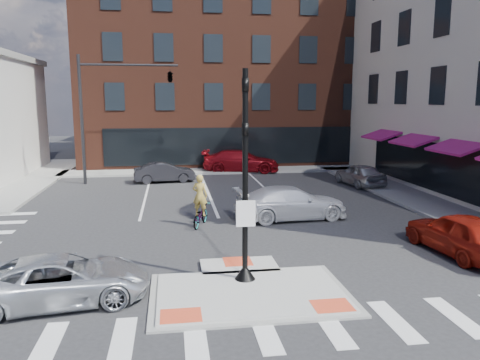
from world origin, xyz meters
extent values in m
plane|color=#28282B|center=(0.00, 0.00, 0.00)|extent=(120.00, 120.00, 0.00)
cube|color=gray|center=(0.00, -0.50, 0.03)|extent=(5.40, 3.60, 0.06)
cube|color=#A8A8A3|center=(0.00, -0.50, 0.06)|extent=(5.00, 3.20, 0.12)
cube|color=#A8A8A3|center=(0.00, 1.60, 0.06)|extent=(2.40, 1.40, 0.12)
cube|color=#E84928|center=(-1.90, -1.70, 0.12)|extent=(1.00, 0.80, 0.01)
cube|color=#E84928|center=(1.90, -1.70, 0.12)|extent=(1.00, 0.80, 0.01)
cube|color=#E84928|center=(0.00, 1.90, 0.12)|extent=(0.90, 0.90, 0.01)
cube|color=gray|center=(-11.00, 20.00, 0.07)|extent=(3.00, 20.00, 0.15)
cube|color=gray|center=(10.80, 10.00, 0.07)|extent=(3.00, 24.00, 0.15)
cube|color=gray|center=(3.00, 22.00, 0.07)|extent=(26.00, 3.00, 0.15)
cube|color=#4A2217|center=(3.00, 32.00, 7.50)|extent=(24.00, 18.00, 15.00)
cube|color=black|center=(3.00, 23.00, 1.80)|extent=(20.00, 0.12, 2.80)
cube|color=black|center=(12.00, 10.00, 1.70)|extent=(0.12, 16.00, 2.60)
cube|color=#BD1979|center=(11.30, 10.00, 3.05)|extent=(1.46, 3.00, 0.58)
cube|color=#BD1979|center=(11.30, 16.00, 3.05)|extent=(1.46, 3.00, 0.58)
cube|color=slate|center=(-4.00, 52.00, 5.00)|extent=(10.00, 12.00, 10.00)
cube|color=brown|center=(9.00, 54.00, 6.00)|extent=(12.00, 12.00, 12.00)
cone|color=black|center=(0.00, 0.40, 0.34)|extent=(0.60, 0.60, 0.45)
cylinder|color=black|center=(0.00, 0.40, 3.20)|extent=(0.16, 0.16, 5.80)
cube|color=white|center=(0.00, 0.28, 2.10)|extent=(0.55, 0.04, 0.75)
imported|color=black|center=(0.00, 0.40, 5.30)|extent=(0.18, 0.22, 1.10)
imported|color=black|center=(0.00, 0.40, 4.10)|extent=(0.18, 0.22, 1.10)
cylinder|color=black|center=(-7.50, 18.00, 4.00)|extent=(0.20, 0.20, 8.00)
cylinder|color=black|center=(-4.50, 18.00, 7.40)|extent=(6.00, 0.14, 0.14)
imported|color=black|center=(-2.00, 18.00, 6.80)|extent=(0.48, 2.24, 0.90)
imported|color=silver|center=(-4.95, -0.23, 0.63)|extent=(4.79, 2.73, 1.26)
imported|color=#9B1A0E|center=(7.70, 1.83, 0.74)|extent=(2.20, 4.53, 1.49)
imported|color=white|center=(3.20, 7.46, 0.73)|extent=(5.21, 2.51, 1.46)
imported|color=#26262B|center=(-2.50, 17.89, 0.64)|extent=(4.04, 1.80, 1.29)
imported|color=#B6BABE|center=(9.50, 14.86, 0.70)|extent=(2.17, 4.27, 1.39)
imported|color=maroon|center=(3.02, 21.50, 0.81)|extent=(5.95, 3.32, 1.63)
imported|color=#3F3F44|center=(-0.90, 6.83, 0.46)|extent=(1.18, 1.85, 0.92)
imported|color=gold|center=(-0.90, 6.83, 1.33)|extent=(0.75, 0.62, 1.76)
camera|label=1|loc=(-2.03, -12.36, 5.25)|focal=35.00mm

